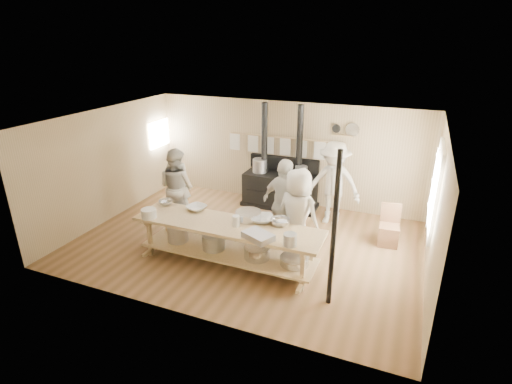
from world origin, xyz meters
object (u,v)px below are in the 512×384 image
roasting_pan (258,236)px  cook_center (298,215)px  cook_by_window (333,183)px  cook_right (285,205)px  cook_left (177,187)px  stove (280,187)px  cook_far_left (178,183)px  prep_table (227,239)px  chair (388,233)px

roasting_pan → cook_center: bearing=69.7°
cook_by_window → roasting_pan: (-0.67, -2.88, -0.06)m
cook_right → cook_by_window: cook_by_window is taller
cook_left → roasting_pan: 3.02m
cook_center → roasting_pan: (-0.38, -1.04, -0.01)m
stove → cook_far_left: size_ratio=1.52×
cook_right → cook_by_window: 1.68m
stove → cook_left: size_ratio=1.46×
cook_far_left → prep_table: bearing=133.5°
cook_by_window → roasting_pan: size_ratio=3.80×
prep_table → cook_center: size_ratio=1.96×
cook_far_left → cook_left: (0.17, -0.29, 0.03)m
cook_far_left → stove: bearing=-152.7°
chair → stove: bearing=154.6°
roasting_pan → cook_far_left: bearing=146.7°
stove → cook_by_window: size_ratio=1.34×
chair → cook_far_left: bearing=-178.8°
prep_table → roasting_pan: 0.92m
stove → cook_by_window: stove is taller
cook_far_left → cook_right: (2.80, -0.49, 0.09)m
stove → chair: size_ratio=2.99×
cook_left → chair: bearing=-157.9°
stove → cook_right: size_ratio=1.37×
chair → roasting_pan: 3.11m
cook_right → cook_far_left: bearing=13.4°
cook_right → stove: bearing=-45.3°
cook_center → cook_left: bearing=6.2°
cook_right → chair: 2.30m
prep_table → chair: bearing=35.4°
cook_by_window → chair: 1.62m
prep_table → chair: chair is taller
cook_left → chair: size_ratio=2.04×
cook_far_left → cook_by_window: size_ratio=0.88×
cook_by_window → cook_far_left: bearing=-158.4°
chair → roasting_pan: bearing=-135.6°
cook_far_left → roasting_pan: cook_far_left is taller
roasting_pan → chair: bearing=48.9°
cook_by_window → cook_right: bearing=-107.9°
roasting_pan → cook_right: bearing=88.7°
cook_right → chair: size_ratio=2.18×
cook_far_left → cook_left: bearing=109.4°
cook_left → cook_right: bearing=-171.8°
cook_by_window → cook_center: bearing=-94.4°
prep_table → cook_left: size_ratio=2.03×
cook_left → cook_center: (2.99, -0.48, 0.03)m
cook_right → chair: bearing=-130.3°
stove → prep_table: bearing=-90.0°
prep_table → stove: bearing=90.0°
prep_table → cook_center: (1.15, 0.71, 0.40)m
cook_center → cook_by_window: (0.29, 1.83, 0.05)m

